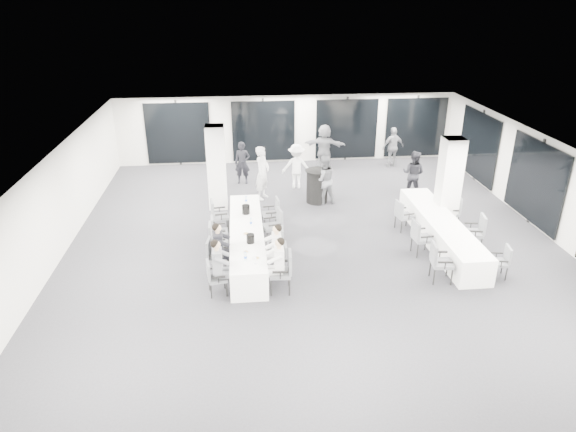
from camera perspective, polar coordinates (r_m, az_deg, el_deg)
The scene contains 42 objects.
room at distance 15.33m, azimuth 5.74°, elevation 3.31°, with size 14.04×16.04×2.84m.
column_left at distance 17.02m, azimuth -7.94°, elevation 5.36°, with size 0.60×0.60×2.80m, color white.
column_right at distance 16.19m, azimuth 17.43°, elevation 3.49°, with size 0.60×0.60×2.80m, color white.
banquet_table_main at distance 14.24m, azimuth -4.60°, elevation -2.74°, with size 0.90×5.00×0.75m, color white.
banquet_table_side at distance 15.37m, azimuth 16.60°, elevation -1.66°, with size 0.90×5.00×0.75m, color white.
cocktail_table at distance 17.59m, azimuth 3.24°, elevation 3.35°, with size 0.83×0.83×1.15m.
chair_main_left_near at distance 12.41m, azimuth -8.22°, elevation -6.57°, with size 0.51×0.54×0.88m.
chair_main_left_second at distance 13.21m, azimuth -8.14°, elevation -4.27°, with size 0.56×0.60×0.98m.
chair_main_left_mid at distance 14.04m, azimuth -8.02°, elevation -2.46°, with size 0.50×0.57×0.99m.
chair_main_left_fourth at distance 14.66m, azimuth -7.90°, elevation -1.51°, with size 0.47×0.52×0.89m.
chair_main_left_far at distance 15.55m, azimuth -7.84°, elevation 0.26°, with size 0.57×0.61×0.99m.
chair_main_right_near at distance 12.35m, azimuth -0.46°, elevation -5.95°, with size 0.56×0.61×1.04m.
chair_main_right_second at distance 13.06m, azimuth -0.83°, elevation -4.66°, with size 0.45×0.51×0.88m.
chair_main_right_mid at distance 13.88m, azimuth -1.16°, elevation -2.81°, with size 0.46×0.51×0.88m.
chair_main_right_fourth at distance 14.76m, azimuth -1.44°, elevation -0.85°, with size 0.59×0.63×1.00m.
chair_main_right_far at distance 15.56m, azimuth -1.68°, elevation 0.47°, with size 0.54×0.59×0.98m.
chair_side_left_near at distance 13.32m, azimuth 16.41°, elevation -4.70°, with size 0.58×0.62×1.03m.
chair_side_left_mid at distance 14.50m, azimuth 14.45°, elevation -2.12°, with size 0.55×0.60×1.00m.
chair_side_left_far at distance 15.87m, azimuth 12.61°, elevation 0.24°, with size 0.56×0.59×0.93m.
chair_side_right_near at distance 14.07m, azimuth 22.67°, elevation -4.50°, with size 0.51×0.54×0.86m.
chair_side_right_mid at distance 15.26m, azimuth 20.19°, elevation -1.47°, with size 0.60×0.64×1.03m.
chair_side_right_far at distance 16.54m, azimuth 17.98°, elevation 0.67°, with size 0.58×0.61×0.96m.
seated_guest_a at distance 12.26m, azimuth -7.56°, elevation -5.26°, with size 0.50×0.38×1.44m.
seated_guest_b at distance 13.07m, azimuth -7.47°, elevation -3.29°, with size 0.50×0.38×1.44m.
seated_guest_c at distance 12.24m, azimuth -1.28°, elevation -5.09°, with size 0.50×0.38×1.44m.
seated_guest_d at distance 12.90m, azimuth -1.54°, elevation -3.47°, with size 0.50×0.38×1.44m.
standing_guest_a at distance 17.76m, azimuth -2.86°, elevation 5.19°, with size 0.77×0.62×2.12m, color silver.
standing_guest_b at distance 17.37m, azimuth 4.00°, elevation 4.41°, with size 0.93×0.57×1.94m, color slate.
standing_guest_c at distance 18.80m, azimuth 0.95°, elevation 5.88°, with size 1.21×0.61×1.87m, color silver.
standing_guest_d at distance 21.61m, azimuth 11.60°, elevation 7.78°, with size 1.09×0.61×1.86m, color slate.
standing_guest_f at distance 21.03m, azimuth 4.07°, elevation 8.04°, with size 1.88×0.72×2.05m, color slate.
standing_guest_g at distance 19.32m, azimuth -5.10°, elevation 6.19°, with size 0.66×0.53×1.80m, color black.
standing_guest_h at distance 18.56m, azimuth 13.77°, elevation 4.92°, with size 0.89×0.55×1.85m, color black.
ice_bucket_near at distance 13.24m, azimuth -4.20°, elevation -2.52°, with size 0.21×0.21×0.24m, color black.
ice_bucket_far at distance 14.96m, azimuth -4.70°, elevation 0.73°, with size 0.23×0.23×0.26m, color black.
water_bottle_a at distance 12.41m, azimuth -4.76°, elevation -4.49°, with size 0.07×0.07×0.22m, color silver.
water_bottle_b at distance 14.21m, azimuth -4.14°, elevation -0.65°, with size 0.07×0.07×0.21m, color silver.
water_bottle_c at distance 15.73m, azimuth -4.68°, elevation 1.83°, with size 0.07×0.07×0.21m, color silver.
plate_a at distance 12.82m, azimuth -4.70°, elevation -3.99°, with size 0.18×0.18×0.03m.
plate_b at distance 12.52m, azimuth -3.51°, elevation -4.70°, with size 0.22×0.22×0.03m.
plate_c at distance 13.75m, azimuth -4.69°, elevation -1.97°, with size 0.22×0.22×0.03m.
wine_glass at distance 12.23m, azimuth -3.66°, elevation -4.75°, with size 0.07×0.07×0.19m.
Camera 1 is at (-2.05, -12.95, 6.73)m, focal length 32.00 mm.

